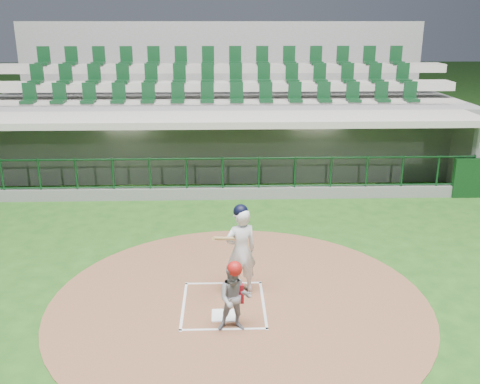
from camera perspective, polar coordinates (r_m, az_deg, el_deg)
The scene contains 8 objects.
ground at distance 10.54m, azimuth -1.77°, elevation -11.16°, with size 120.00×120.00×0.00m, color #1C4614.
dirt_circle at distance 10.37m, azimuth -0.07°, elevation -11.65°, with size 7.20×7.20×0.01m, color brown.
home_plate at distance 9.92m, azimuth -1.76°, elevation -13.02°, with size 0.43×0.43×0.02m, color white.
batter_box_chalk at distance 10.27m, azimuth -1.76°, elevation -11.89°, with size 1.55×1.80×0.01m.
dugout_structure at distance 17.54m, azimuth -1.92°, elevation 4.20°, with size 16.40×3.70×3.00m.
seating_deck at distance 20.45m, azimuth -1.90°, elevation 7.50°, with size 17.00×6.72×5.15m.
batter at distance 10.31m, azimuth 0.06°, elevation -6.12°, with size 0.91×0.95×1.82m.
catcher at distance 9.24m, azimuth -0.57°, elevation -11.09°, with size 0.59×0.46×1.28m.
Camera 1 is at (0.02, -9.21, 5.12)m, focal length 40.00 mm.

